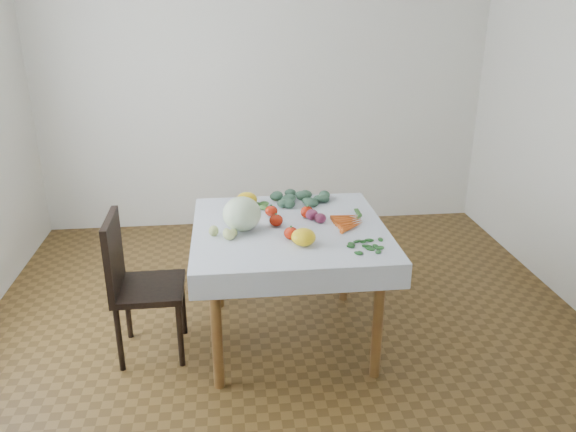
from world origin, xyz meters
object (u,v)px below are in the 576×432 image
(chair, at_px, (134,277))
(heirloom_back, at_px, (247,200))
(cabbage, at_px, (242,214))
(carrot_bunch, at_px, (349,222))
(table, at_px, (289,243))

(chair, xyz_separation_m, heirloom_back, (0.68, 0.43, 0.30))
(cabbage, xyz_separation_m, carrot_bunch, (0.64, 0.02, -0.09))
(cabbage, relative_size, heirloom_back, 1.64)
(cabbage, bearing_deg, chair, -176.27)
(cabbage, distance_m, carrot_bunch, 0.64)
(cabbage, distance_m, heirloom_back, 0.39)
(heirloom_back, bearing_deg, carrot_bunch, -31.48)
(cabbage, bearing_deg, heirloom_back, 83.69)
(table, height_order, chair, chair)
(cabbage, relative_size, carrot_bunch, 0.81)
(table, bearing_deg, cabbage, -176.68)
(table, relative_size, heirloom_back, 7.39)
(cabbage, height_order, heirloom_back, cabbage)
(carrot_bunch, bearing_deg, heirloom_back, 148.52)
(table, relative_size, carrot_bunch, 3.66)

